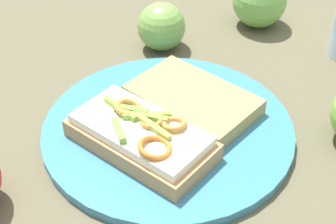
# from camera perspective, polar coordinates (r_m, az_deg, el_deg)

# --- Properties ---
(ground_plane) EXTENTS (2.00, 2.00, 0.00)m
(ground_plane) POSITION_cam_1_polar(r_m,az_deg,el_deg) (0.60, 0.00, -2.37)
(ground_plane) COLOR brown
(ground_plane) RESTS_ON ground
(plate) EXTENTS (0.30, 0.30, 0.01)m
(plate) POSITION_cam_1_polar(r_m,az_deg,el_deg) (0.60, 0.00, -1.94)
(plate) COLOR teal
(plate) RESTS_ON ground_plane
(sandwich) EXTENTS (0.15, 0.18, 0.04)m
(sandwich) POSITION_cam_1_polar(r_m,az_deg,el_deg) (0.56, -3.02, -2.64)
(sandwich) COLOR #AD8152
(sandwich) RESTS_ON plate
(bread_slice_side) EXTENTS (0.16, 0.18, 0.02)m
(bread_slice_side) POSITION_cam_1_polar(r_m,az_deg,el_deg) (0.62, 2.77, 1.40)
(bread_slice_side) COLOR tan
(bread_slice_side) RESTS_ON plate
(apple_1) EXTENTS (0.09, 0.09, 0.08)m
(apple_1) POSITION_cam_1_polar(r_m,az_deg,el_deg) (0.81, 10.29, 12.29)
(apple_1) COLOR #6EA949
(apple_1) RESTS_ON ground_plane
(apple_5) EXTENTS (0.08, 0.08, 0.07)m
(apple_5) POSITION_cam_1_polar(r_m,az_deg,el_deg) (0.74, -0.75, 9.62)
(apple_5) COLOR #709E47
(apple_5) RESTS_ON ground_plane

